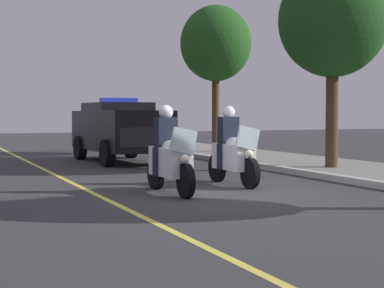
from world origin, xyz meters
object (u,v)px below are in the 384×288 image
(police_motorcycle_lead_right, at_px, (233,153))
(tree_far_back, at_px, (216,44))
(police_motorcycle_lead_left, at_px, (170,158))
(cyclist_background, at_px, (118,131))
(tree_mid_block, at_px, (333,21))
(police_suv, at_px, (120,129))

(police_motorcycle_lead_right, height_order, tree_far_back, tree_far_back)
(police_motorcycle_lead_left, distance_m, cyclist_background, 14.06)
(tree_mid_block, bearing_deg, tree_far_back, 179.74)
(police_motorcycle_lead_left, height_order, police_motorcycle_lead_right, same)
(cyclist_background, height_order, tree_far_back, tree_far_back)
(police_suv, xyz_separation_m, tree_mid_block, (5.23, 4.41, 2.96))
(police_motorcycle_lead_right, bearing_deg, police_suv, -176.73)
(police_motorcycle_lead_left, distance_m, tree_far_back, 12.35)
(police_suv, bearing_deg, tree_far_back, 117.21)
(police_suv, height_order, tree_mid_block, tree_mid_block)
(police_motorcycle_lead_right, height_order, police_suv, police_suv)
(cyclist_background, height_order, tree_mid_block, tree_mid_block)
(tree_far_back, bearing_deg, police_motorcycle_lead_right, -22.94)
(police_motorcycle_lead_left, height_order, cyclist_background, police_motorcycle_lead_left)
(police_motorcycle_lead_right, relative_size, cyclist_background, 1.22)
(tree_mid_block, height_order, tree_far_back, tree_far_back)
(tree_mid_block, relative_size, tree_far_back, 0.99)
(police_motorcycle_lead_left, xyz_separation_m, tree_far_back, (-10.34, 5.80, 3.48))
(police_motorcycle_lead_left, xyz_separation_m, police_motorcycle_lead_right, (-0.80, 1.77, 0.00))
(tree_mid_block, bearing_deg, police_motorcycle_lead_left, -63.94)
(police_motorcycle_lead_right, xyz_separation_m, police_suv, (-7.24, -0.41, 0.37))
(police_motorcycle_lead_right, bearing_deg, tree_mid_block, 116.73)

